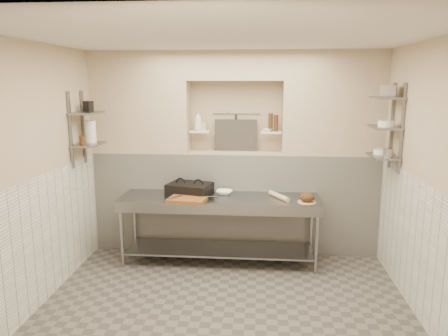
# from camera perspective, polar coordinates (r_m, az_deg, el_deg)

# --- Properties ---
(floor) EXTENTS (4.00, 3.90, 0.10)m
(floor) POSITION_cam_1_polar(r_m,az_deg,el_deg) (4.97, 0.11, -18.17)
(floor) COLOR #5F5954
(floor) RESTS_ON ground
(ceiling) EXTENTS (4.00, 3.90, 0.10)m
(ceiling) POSITION_cam_1_polar(r_m,az_deg,el_deg) (4.36, 0.12, 17.33)
(ceiling) COLOR silver
(ceiling) RESTS_ON ground
(wall_left) EXTENTS (0.10, 3.90, 2.80)m
(wall_left) POSITION_cam_1_polar(r_m,az_deg,el_deg) (5.04, -23.82, -1.05)
(wall_left) COLOR #BEAB8F
(wall_left) RESTS_ON ground
(wall_right) EXTENTS (0.10, 3.90, 2.80)m
(wall_right) POSITION_cam_1_polar(r_m,az_deg,el_deg) (4.74, 25.67, -1.92)
(wall_right) COLOR #BEAB8F
(wall_right) RESTS_ON ground
(wall_back) EXTENTS (4.00, 0.10, 2.80)m
(wall_back) POSITION_cam_1_polar(r_m,az_deg,el_deg) (6.40, 1.59, 2.32)
(wall_back) COLOR #BEAB8F
(wall_back) RESTS_ON ground
(wall_front) EXTENTS (4.00, 0.10, 2.80)m
(wall_front) POSITION_cam_1_polar(r_m,az_deg,el_deg) (2.54, -3.69, -11.60)
(wall_front) COLOR #BEAB8F
(wall_front) RESTS_ON ground
(backwall_lower) EXTENTS (4.00, 0.40, 1.40)m
(backwall_lower) POSITION_cam_1_polar(r_m,az_deg,el_deg) (6.30, 1.43, -4.33)
(backwall_lower) COLOR white
(backwall_lower) RESTS_ON floor
(alcove_sill) EXTENTS (1.30, 0.40, 0.02)m
(alcove_sill) POSITION_cam_1_polar(r_m,az_deg,el_deg) (6.15, 1.46, 2.06)
(alcove_sill) COLOR #BEAB8F
(alcove_sill) RESTS_ON backwall_lower
(backwall_pillar_left) EXTENTS (1.35, 0.40, 1.40)m
(backwall_pillar_left) POSITION_cam_1_polar(r_m,az_deg,el_deg) (6.30, -10.76, 8.39)
(backwall_pillar_left) COLOR #BEAB8F
(backwall_pillar_left) RESTS_ON backwall_lower
(backwall_pillar_right) EXTENTS (1.35, 0.40, 1.40)m
(backwall_pillar_right) POSITION_cam_1_polar(r_m,az_deg,el_deg) (6.15, 14.05, 8.20)
(backwall_pillar_right) COLOR #BEAB8F
(backwall_pillar_right) RESTS_ON backwall_lower
(backwall_header) EXTENTS (1.30, 0.40, 0.40)m
(backwall_header) POSITION_cam_1_polar(r_m,az_deg,el_deg) (6.08, 1.52, 13.20)
(backwall_header) COLOR #BEAB8F
(backwall_header) RESTS_ON backwall_lower
(wainscot_left) EXTENTS (0.02, 3.90, 1.40)m
(wainscot_left) POSITION_cam_1_polar(r_m,az_deg,el_deg) (5.19, -22.62, -8.64)
(wainscot_left) COLOR white
(wainscot_left) RESTS_ON floor
(wainscot_right) EXTENTS (0.02, 3.90, 1.40)m
(wainscot_right) POSITION_cam_1_polar(r_m,az_deg,el_deg) (4.91, 24.32, -9.91)
(wainscot_right) COLOR white
(wainscot_right) RESTS_ON floor
(alcove_shelf_left) EXTENTS (0.28, 0.16, 0.02)m
(alcove_shelf_left) POSITION_cam_1_polar(r_m,az_deg,el_deg) (6.16, -3.19, 4.78)
(alcove_shelf_left) COLOR white
(alcove_shelf_left) RESTS_ON backwall_lower
(alcove_shelf_right) EXTENTS (0.28, 0.16, 0.02)m
(alcove_shelf_right) POSITION_cam_1_polar(r_m,az_deg,el_deg) (6.10, 6.18, 4.67)
(alcove_shelf_right) COLOR white
(alcove_shelf_right) RESTS_ON backwall_lower
(utensil_rail) EXTENTS (0.70, 0.02, 0.02)m
(utensil_rail) POSITION_cam_1_polar(r_m,az_deg,el_deg) (6.26, 1.58, 7.19)
(utensil_rail) COLOR gray
(utensil_rail) RESTS_ON wall_back
(hanging_steel) EXTENTS (0.02, 0.02, 0.30)m
(hanging_steel) POSITION_cam_1_polar(r_m,az_deg,el_deg) (6.25, 1.56, 5.63)
(hanging_steel) COLOR black
(hanging_steel) RESTS_ON utensil_rail
(splash_panel) EXTENTS (0.60, 0.08, 0.45)m
(splash_panel) POSITION_cam_1_polar(r_m,az_deg,el_deg) (6.22, 1.53, 4.30)
(splash_panel) COLOR #383330
(splash_panel) RESTS_ON alcove_sill
(shelf_rail_left_a) EXTENTS (0.03, 0.03, 0.95)m
(shelf_rail_left_a) POSITION_cam_1_polar(r_m,az_deg,el_deg) (6.06, -17.88, 5.11)
(shelf_rail_left_a) COLOR slate
(shelf_rail_left_a) RESTS_ON wall_left
(shelf_rail_left_b) EXTENTS (0.03, 0.03, 0.95)m
(shelf_rail_left_b) POSITION_cam_1_polar(r_m,az_deg,el_deg) (5.70, -19.41, 4.66)
(shelf_rail_left_b) COLOR slate
(shelf_rail_left_b) RESTS_ON wall_left
(wall_shelf_left_lower) EXTENTS (0.30, 0.50, 0.02)m
(wall_shelf_left_lower) POSITION_cam_1_polar(r_m,az_deg,el_deg) (5.85, -17.29, 2.97)
(wall_shelf_left_lower) COLOR slate
(wall_shelf_left_lower) RESTS_ON wall_left
(wall_shelf_left_upper) EXTENTS (0.30, 0.50, 0.03)m
(wall_shelf_left_upper) POSITION_cam_1_polar(r_m,az_deg,el_deg) (5.81, -17.51, 6.87)
(wall_shelf_left_upper) COLOR slate
(wall_shelf_left_upper) RESTS_ON wall_left
(shelf_rail_right_a) EXTENTS (0.03, 0.03, 1.05)m
(shelf_rail_right_a) POSITION_cam_1_polar(r_m,az_deg,el_deg) (5.82, 21.06, 5.17)
(shelf_rail_right_a) COLOR slate
(shelf_rail_right_a) RESTS_ON wall_right
(shelf_rail_right_b) EXTENTS (0.03, 0.03, 1.05)m
(shelf_rail_right_b) POSITION_cam_1_polar(r_m,az_deg,el_deg) (5.44, 22.21, 4.72)
(shelf_rail_right_b) COLOR slate
(shelf_rail_right_b) RESTS_ON wall_right
(wall_shelf_right_lower) EXTENTS (0.30, 0.50, 0.02)m
(wall_shelf_right_lower) POSITION_cam_1_polar(r_m,az_deg,el_deg) (5.64, 20.05, 1.47)
(wall_shelf_right_lower) COLOR slate
(wall_shelf_right_lower) RESTS_ON wall_right
(wall_shelf_right_mid) EXTENTS (0.30, 0.50, 0.02)m
(wall_shelf_right_mid) POSITION_cam_1_polar(r_m,az_deg,el_deg) (5.59, 20.28, 5.01)
(wall_shelf_right_mid) COLOR slate
(wall_shelf_right_mid) RESTS_ON wall_right
(wall_shelf_right_upper) EXTENTS (0.30, 0.50, 0.03)m
(wall_shelf_right_upper) POSITION_cam_1_polar(r_m,az_deg,el_deg) (5.57, 20.53, 8.59)
(wall_shelf_right_upper) COLOR slate
(wall_shelf_right_upper) RESTS_ON wall_right
(prep_table) EXTENTS (2.60, 0.70, 0.90)m
(prep_table) POSITION_cam_1_polar(r_m,az_deg,el_deg) (5.79, -0.61, -6.33)
(prep_table) COLOR gray
(prep_table) RESTS_ON floor
(panini_press) EXTENTS (0.64, 0.53, 0.15)m
(panini_press) POSITION_cam_1_polar(r_m,az_deg,el_deg) (5.87, -4.51, -2.74)
(panini_press) COLOR black
(panini_press) RESTS_ON prep_table
(cutting_board) EXTENTS (0.51, 0.40, 0.04)m
(cutting_board) POSITION_cam_1_polar(r_m,az_deg,el_deg) (5.56, -4.83, -4.12)
(cutting_board) COLOR brown
(cutting_board) RESTS_ON prep_table
(knife_blade) EXTENTS (0.25, 0.05, 0.01)m
(knife_blade) POSITION_cam_1_polar(r_m,az_deg,el_deg) (5.59, -2.04, -3.71)
(knife_blade) COLOR gray
(knife_blade) RESTS_ON cutting_board
(tongs) EXTENTS (0.16, 0.22, 0.02)m
(tongs) POSITION_cam_1_polar(r_m,az_deg,el_deg) (5.58, -6.29, -3.72)
(tongs) COLOR gray
(tongs) RESTS_ON cutting_board
(mixing_bowl) EXTENTS (0.24, 0.24, 0.05)m
(mixing_bowl) POSITION_cam_1_polar(r_m,az_deg,el_deg) (5.87, 0.04, -3.19)
(mixing_bowl) COLOR white
(mixing_bowl) RESTS_ON prep_table
(rolling_pin) EXTENTS (0.26, 0.39, 0.06)m
(rolling_pin) POSITION_cam_1_polar(r_m,az_deg,el_deg) (5.71, 7.16, -3.65)
(rolling_pin) COLOR beige
(rolling_pin) RESTS_ON prep_table
(bread_board) EXTENTS (0.23, 0.23, 0.01)m
(bread_board) POSITION_cam_1_polar(r_m,az_deg,el_deg) (5.58, 10.77, -4.38)
(bread_board) COLOR beige
(bread_board) RESTS_ON prep_table
(bread_loaf) EXTENTS (0.19, 0.19, 0.11)m
(bread_loaf) POSITION_cam_1_polar(r_m,az_deg,el_deg) (5.56, 10.79, -3.75)
(bread_loaf) COLOR #4C2D19
(bread_loaf) RESTS_ON bread_board
(bottle_soap) EXTENTS (0.12, 0.12, 0.27)m
(bottle_soap) POSITION_cam_1_polar(r_m,az_deg,el_deg) (6.13, -3.40, 6.15)
(bottle_soap) COLOR white
(bottle_soap) RESTS_ON alcove_shelf_left
(jar_alcove) EXTENTS (0.08, 0.08, 0.11)m
(jar_alcove) POSITION_cam_1_polar(r_m,az_deg,el_deg) (6.19, -2.70, 5.46)
(jar_alcove) COLOR #BEAB8F
(jar_alcove) RESTS_ON alcove_shelf_left
(bowl_alcove) EXTENTS (0.16, 0.16, 0.04)m
(bowl_alcove) POSITION_cam_1_polar(r_m,az_deg,el_deg) (6.08, 5.68, 4.96)
(bowl_alcove) COLOR white
(bowl_alcove) RESTS_ON alcove_shelf_right
(condiment_a) EXTENTS (0.06, 0.06, 0.23)m
(condiment_a) POSITION_cam_1_polar(r_m,az_deg,el_deg) (6.09, 6.80, 5.84)
(condiment_a) COLOR #3F2516
(condiment_a) RESTS_ON alcove_shelf_right
(condiment_b) EXTENTS (0.06, 0.06, 0.25)m
(condiment_b) POSITION_cam_1_polar(r_m,az_deg,el_deg) (6.11, 6.10, 5.97)
(condiment_b) COLOR #3F2516
(condiment_b) RESTS_ON alcove_shelf_right
(condiment_c) EXTENTS (0.07, 0.07, 0.12)m
(condiment_c) POSITION_cam_1_polar(r_m,az_deg,el_deg) (6.12, 6.79, 5.35)
(condiment_c) COLOR white
(condiment_c) RESTS_ON alcove_shelf_right
(jug_left) EXTENTS (0.14, 0.14, 0.28)m
(jug_left) POSITION_cam_1_polar(r_m,az_deg,el_deg) (5.91, -17.05, 4.57)
(jug_left) COLOR white
(jug_left) RESTS_ON wall_shelf_left_lower
(jar_left) EXTENTS (0.08, 0.08, 0.12)m
(jar_left) POSITION_cam_1_polar(r_m,az_deg,el_deg) (5.68, -17.97, 3.43)
(jar_left) COLOR #3F2516
(jar_left) RESTS_ON wall_shelf_left_lower
(box_left_upper) EXTENTS (0.12, 0.12, 0.13)m
(box_left_upper) POSITION_cam_1_polar(r_m,az_deg,el_deg) (5.87, -17.30, 7.70)
(box_left_upper) COLOR black
(box_left_upper) RESTS_ON wall_shelf_left_upper
(bowl_right) EXTENTS (0.19, 0.19, 0.06)m
(bowl_right) POSITION_cam_1_polar(r_m,az_deg,el_deg) (5.70, 19.87, 2.01)
(bowl_right) COLOR white
(bowl_right) RESTS_ON wall_shelf_right_lower
(canister_right) EXTENTS (0.11, 0.11, 0.11)m
(canister_right) POSITION_cam_1_polar(r_m,az_deg,el_deg) (5.44, 20.60, 1.82)
(canister_right) COLOR gray
(canister_right) RESTS_ON wall_shelf_right_lower
(bowl_right_mid) EXTENTS (0.19, 0.19, 0.07)m
(bowl_right_mid) POSITION_cam_1_polar(r_m,az_deg,el_deg) (5.55, 20.43, 5.45)
(bowl_right_mid) COLOR white
(bowl_right_mid) RESTS_ON wall_shelf_right_mid
(basket_right) EXTENTS (0.23, 0.25, 0.14)m
(basket_right) POSITION_cam_1_polar(r_m,az_deg,el_deg) (5.55, 20.63, 9.41)
(basket_right) COLOR gray
(basket_right) RESTS_ON wall_shelf_right_upper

